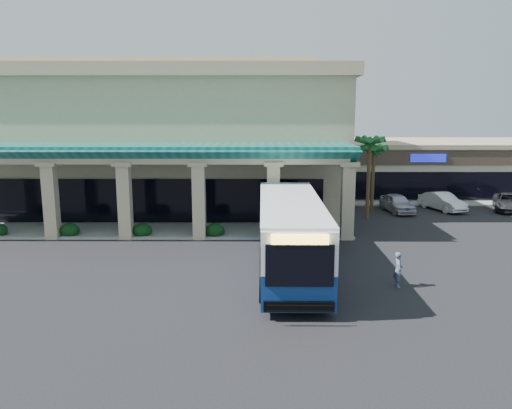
{
  "coord_description": "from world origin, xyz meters",
  "views": [
    {
      "loc": [
        0.61,
        -24.5,
        7.73
      ],
      "look_at": [
        0.46,
        4.91,
        2.2
      ],
      "focal_mm": 35.0,
      "sensor_mm": 36.0,
      "label": 1
    }
  ],
  "objects_px": {
    "car_gray": "(510,202)",
    "car_silver": "(397,203)",
    "transit_bus": "(290,236)",
    "pedestrian": "(398,269)",
    "car_white": "(442,202)"
  },
  "relations": [
    {
      "from": "transit_bus",
      "to": "car_white",
      "type": "distance_m",
      "value": 20.03
    },
    {
      "from": "transit_bus",
      "to": "pedestrian",
      "type": "height_order",
      "value": "transit_bus"
    },
    {
      "from": "pedestrian",
      "to": "car_gray",
      "type": "bearing_deg",
      "value": -35.36
    },
    {
      "from": "pedestrian",
      "to": "car_silver",
      "type": "distance_m",
      "value": 17.35
    },
    {
      "from": "transit_bus",
      "to": "pedestrian",
      "type": "bearing_deg",
      "value": -24.9
    },
    {
      "from": "transit_bus",
      "to": "pedestrian",
      "type": "distance_m",
      "value": 5.28
    },
    {
      "from": "transit_bus",
      "to": "car_gray",
      "type": "xyz_separation_m",
      "value": [
        18.25,
        15.15,
        -1.1
      ]
    },
    {
      "from": "car_gray",
      "to": "car_silver",
      "type": "bearing_deg",
      "value": -154.38
    },
    {
      "from": "pedestrian",
      "to": "car_white",
      "type": "distance_m",
      "value": 19.31
    },
    {
      "from": "car_silver",
      "to": "car_gray",
      "type": "height_order",
      "value": "car_silver"
    },
    {
      "from": "transit_bus",
      "to": "car_white",
      "type": "height_order",
      "value": "transit_bus"
    },
    {
      "from": "car_silver",
      "to": "transit_bus",
      "type": "bearing_deg",
      "value": -129.71
    },
    {
      "from": "car_white",
      "to": "pedestrian",
      "type": "bearing_deg",
      "value": -135.33
    },
    {
      "from": "pedestrian",
      "to": "car_gray",
      "type": "distance_m",
      "value": 22.03
    },
    {
      "from": "pedestrian",
      "to": "car_silver",
      "type": "bearing_deg",
      "value": -12.53
    }
  ]
}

